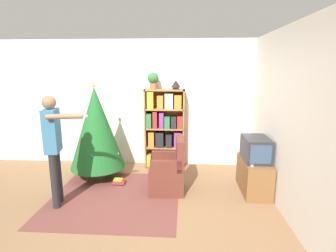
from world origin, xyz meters
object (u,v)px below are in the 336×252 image
Objects in this scene: television at (256,149)px; christmas_tree at (96,128)px; armchair at (169,173)px; standing_person at (54,142)px; potted_plant at (153,80)px; table_lamp at (176,84)px; bookshelf at (165,129)px.

television is 2.80m from christmas_tree.
standing_person is (-1.63, -0.56, 0.65)m from armchair.
table_lamp is at bearing 0.00° from potted_plant.
bookshelf is at bearing -175.85° from armchair.
potted_plant is (-0.38, 1.14, 1.48)m from armchair.
bookshelf is 1.38m from christmas_tree.
bookshelf is 0.98× the size of standing_person.
bookshelf is 0.91× the size of christmas_tree.
television is at bearing -30.65° from potted_plant.
standing_person is at bearing -74.25° from armchair.
potted_plant reaches higher than christmas_tree.
potted_plant is 1.64× the size of table_lamp.
standing_person reaches higher than television.
christmas_tree is at bearing 171.84° from television.
christmas_tree is 1.75m from table_lamp.
table_lamp reaches higher than christmas_tree.
armchair is 4.60× the size of table_lamp.
bookshelf is 1.03m from potted_plant.
potted_plant reaches higher than armchair.
standing_person is 5.01× the size of potted_plant.
television is 1.80× the size of potted_plant.
bookshelf is 1.24m from armchair.
table_lamp is (0.07, 1.14, 1.39)m from armchair.
bookshelf is at bearing -177.38° from table_lamp.
armchair is at bearing 97.10° from standing_person.
television is at bearing -38.36° from table_lamp.
armchair is at bearing -19.37° from christmas_tree.
television is at bearing 89.95° from standing_person.
bookshelf is at bearing -2.46° from potted_plant.
table_lamp is (1.70, 1.70, 0.74)m from standing_person.
television is 0.33× the size of christmas_tree.
standing_person is 2.52m from table_lamp.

